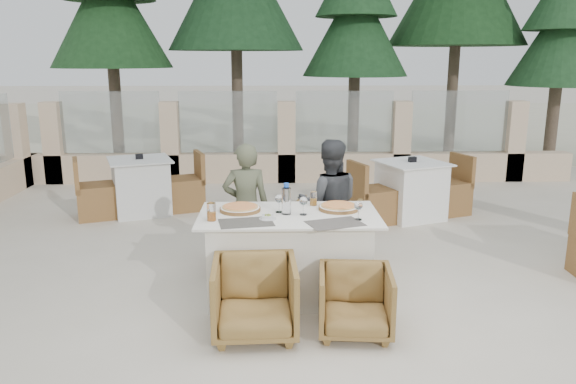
{
  "coord_description": "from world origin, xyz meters",
  "views": [
    {
      "loc": [
        -0.24,
        -4.87,
        2.12
      ],
      "look_at": [
        -0.1,
        0.23,
        0.9
      ],
      "focal_mm": 35.0,
      "sensor_mm": 36.0,
      "label": 1
    }
  ],
  "objects_px": {
    "pizza_right": "(339,207)",
    "wine_glass_centre": "(279,202)",
    "armchair_far_right": "(325,230)",
    "diner_left": "(246,206)",
    "beer_glass_left": "(211,212)",
    "wine_glass_corner": "(358,209)",
    "pizza_left": "(240,208)",
    "bg_table_a": "(141,186)",
    "water_bottle": "(286,199)",
    "beer_glass_right": "(313,198)",
    "armchair_near_left": "(255,298)",
    "wine_glass_near": "(303,205)",
    "armchair_near_right": "(355,302)",
    "bg_table_b": "(411,190)",
    "diner_right": "(329,204)",
    "olive_dish": "(268,217)",
    "armchair_far_left": "(252,237)",
    "dining_table": "(289,255)"
  },
  "relations": [
    {
      "from": "olive_dish",
      "to": "water_bottle",
      "type": "bearing_deg",
      "value": 44.34
    },
    {
      "from": "armchair_far_left",
      "to": "bg_table_b",
      "type": "bearing_deg",
      "value": -151.66
    },
    {
      "from": "pizza_left",
      "to": "armchair_near_left",
      "type": "bearing_deg",
      "value": -79.96
    },
    {
      "from": "armchair_far_right",
      "to": "armchair_near_left",
      "type": "height_order",
      "value": "armchair_far_right"
    },
    {
      "from": "wine_glass_corner",
      "to": "diner_left",
      "type": "distance_m",
      "value": 1.37
    },
    {
      "from": "wine_glass_corner",
      "to": "armchair_near_right",
      "type": "distance_m",
      "value": 0.82
    },
    {
      "from": "armchair_far_right",
      "to": "wine_glass_centre",
      "type": "bearing_deg",
      "value": 78.53
    },
    {
      "from": "beer_glass_right",
      "to": "armchair_near_right",
      "type": "bearing_deg",
      "value": -76.13
    },
    {
      "from": "wine_glass_centre",
      "to": "beer_glass_right",
      "type": "xyz_separation_m",
      "value": [
        0.33,
        0.24,
        -0.03
      ]
    },
    {
      "from": "pizza_right",
      "to": "diner_right",
      "type": "bearing_deg",
      "value": 92.57
    },
    {
      "from": "pizza_left",
      "to": "bg_table_a",
      "type": "relative_size",
      "value": 0.23
    },
    {
      "from": "water_bottle",
      "to": "beer_glass_right",
      "type": "height_order",
      "value": "water_bottle"
    },
    {
      "from": "wine_glass_near",
      "to": "beer_glass_left",
      "type": "xyz_separation_m",
      "value": [
        -0.79,
        -0.16,
        -0.01
      ]
    },
    {
      "from": "pizza_left",
      "to": "armchair_far_left",
      "type": "distance_m",
      "value": 0.87
    },
    {
      "from": "wine_glass_centre",
      "to": "diner_right",
      "type": "relative_size",
      "value": 0.14
    },
    {
      "from": "wine_glass_centre",
      "to": "diner_left",
      "type": "height_order",
      "value": "diner_left"
    },
    {
      "from": "water_bottle",
      "to": "olive_dish",
      "type": "xyz_separation_m",
      "value": [
        -0.16,
        -0.16,
        -0.12
      ]
    },
    {
      "from": "dining_table",
      "to": "beer_glass_right",
      "type": "xyz_separation_m",
      "value": [
        0.24,
        0.3,
        0.45
      ]
    },
    {
      "from": "diner_right",
      "to": "bg_table_b",
      "type": "distance_m",
      "value": 2.22
    },
    {
      "from": "pizza_left",
      "to": "armchair_far_right",
      "type": "height_order",
      "value": "pizza_left"
    },
    {
      "from": "beer_glass_left",
      "to": "armchair_near_left",
      "type": "height_order",
      "value": "beer_glass_left"
    },
    {
      "from": "armchair_far_right",
      "to": "diner_left",
      "type": "bearing_deg",
      "value": 33.42
    },
    {
      "from": "wine_glass_corner",
      "to": "diner_left",
      "type": "xyz_separation_m",
      "value": [
        -1.0,
        0.92,
        -0.21
      ]
    },
    {
      "from": "wine_glass_near",
      "to": "pizza_left",
      "type": "bearing_deg",
      "value": 165.61
    },
    {
      "from": "pizza_right",
      "to": "wine_glass_centre",
      "type": "height_order",
      "value": "wine_glass_centre"
    },
    {
      "from": "dining_table",
      "to": "wine_glass_near",
      "type": "xyz_separation_m",
      "value": [
        0.13,
        -0.03,
        0.48
      ]
    },
    {
      "from": "bg_table_b",
      "to": "beer_glass_left",
      "type": "bearing_deg",
      "value": -152.09
    },
    {
      "from": "beer_glass_left",
      "to": "olive_dish",
      "type": "xyz_separation_m",
      "value": [
        0.48,
        0.03,
        -0.06
      ]
    },
    {
      "from": "pizza_right",
      "to": "wine_glass_centre",
      "type": "relative_size",
      "value": 2.01
    },
    {
      "from": "wine_glass_centre",
      "to": "diner_right",
      "type": "height_order",
      "value": "diner_right"
    },
    {
      "from": "armchair_near_right",
      "to": "armchair_near_left",
      "type": "bearing_deg",
      "value": -175.35
    },
    {
      "from": "armchair_far_left",
      "to": "bg_table_a",
      "type": "height_order",
      "value": "bg_table_a"
    },
    {
      "from": "pizza_left",
      "to": "wine_glass_centre",
      "type": "xyz_separation_m",
      "value": [
        0.35,
        -0.06,
        0.07
      ]
    },
    {
      "from": "dining_table",
      "to": "wine_glass_near",
      "type": "relative_size",
      "value": 8.7
    },
    {
      "from": "dining_table",
      "to": "olive_dish",
      "type": "distance_m",
      "value": 0.48
    },
    {
      "from": "pizza_left",
      "to": "bg_table_b",
      "type": "distance_m",
      "value": 3.25
    },
    {
      "from": "water_bottle",
      "to": "bg_table_b",
      "type": "bearing_deg",
      "value": 55.27
    },
    {
      "from": "beer_glass_right",
      "to": "armchair_far_right",
      "type": "bearing_deg",
      "value": 74.49
    },
    {
      "from": "wine_glass_corner",
      "to": "bg_table_b",
      "type": "height_order",
      "value": "wine_glass_corner"
    },
    {
      "from": "armchair_near_left",
      "to": "bg_table_a",
      "type": "distance_m",
      "value": 3.97
    },
    {
      "from": "dining_table",
      "to": "olive_dish",
      "type": "height_order",
      "value": "olive_dish"
    },
    {
      "from": "armchair_near_right",
      "to": "diner_right",
      "type": "relative_size",
      "value": 0.44
    },
    {
      "from": "olive_dish",
      "to": "armchair_far_left",
      "type": "xyz_separation_m",
      "value": [
        -0.17,
        0.98,
        -0.5
      ]
    },
    {
      "from": "armchair_far_left",
      "to": "bg_table_b",
      "type": "height_order",
      "value": "bg_table_b"
    },
    {
      "from": "wine_glass_near",
      "to": "bg_table_a",
      "type": "relative_size",
      "value": 0.11
    },
    {
      "from": "dining_table",
      "to": "olive_dish",
      "type": "relative_size",
      "value": 14.55
    },
    {
      "from": "wine_glass_centre",
      "to": "bg_table_b",
      "type": "distance_m",
      "value": 3.09
    },
    {
      "from": "pizza_right",
      "to": "beer_glass_left",
      "type": "height_order",
      "value": "beer_glass_left"
    },
    {
      "from": "beer_glass_right",
      "to": "bg_table_b",
      "type": "xyz_separation_m",
      "value": [
        1.48,
        2.22,
        -0.45
      ]
    },
    {
      "from": "bg_table_b",
      "to": "pizza_left",
      "type": "bearing_deg",
      "value": -152.66
    }
  ]
}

